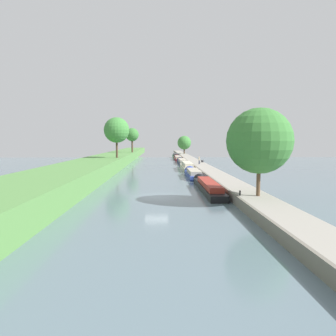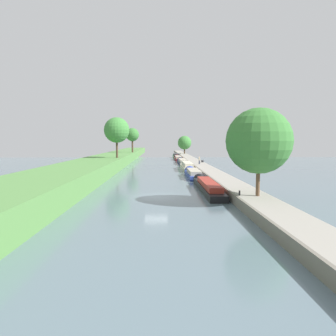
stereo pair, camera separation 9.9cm
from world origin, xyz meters
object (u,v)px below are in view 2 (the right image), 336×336
narrowboat_maroon (178,158)px  narrowboat_green (176,156)px  narrowboat_cream (187,166)px  narrowboat_navy (182,162)px  park_bench (202,161)px  narrowboat_black (207,186)px  mooring_bollard_far (180,154)px  narrowboat_blue (193,174)px  person_walking (199,160)px  mooring_bollard_near (239,193)px

narrowboat_maroon → narrowboat_green: (0.12, 14.59, 0.06)m
narrowboat_cream → narrowboat_maroon: size_ratio=1.03×
narrowboat_navy → park_bench: (4.29, -8.28, 0.73)m
narrowboat_green → park_bench: size_ratio=8.06×
narrowboat_black → park_bench: size_ratio=10.70×
mooring_bollard_far → park_bench: size_ratio=0.30×
narrowboat_cream → narrowboat_blue: bearing=-90.3°
narrowboat_blue → narrowboat_navy: narrowboat_blue is taller
person_walking → mooring_bollard_near: bearing=-91.5°
narrowboat_maroon → narrowboat_navy: bearing=-89.3°
narrowboat_blue → narrowboat_navy: 30.68m
person_walking → narrowboat_black: bearing=-95.2°
narrowboat_blue → narrowboat_black: bearing=-89.1°
narrowboat_blue → narrowboat_maroon: (0.07, 47.18, -0.05)m
narrowboat_cream → person_walking: 4.44m
narrowboat_cream → narrowboat_navy: narrowboat_cream is taller
narrowboat_navy → mooring_bollard_near: size_ratio=36.35×
park_bench → mooring_bollard_near: bearing=-93.2°
person_walking → mooring_bollard_near: (-1.04, -39.54, -0.65)m
narrowboat_blue → mooring_bollard_near: (2.04, -23.09, 0.58)m
narrowboat_maroon → mooring_bollard_near: bearing=-88.4°
narrowboat_black → narrowboat_maroon: bearing=90.2°
narrowboat_black → park_bench: (4.33, 37.04, 0.70)m
narrowboat_black → person_walking: (2.85, 31.09, 1.22)m
narrowboat_navy → narrowboat_maroon: narrowboat_maroon is taller
narrowboat_black → narrowboat_cream: 28.02m
narrowboat_navy → narrowboat_green: narrowboat_green is taller
park_bench → narrowboat_navy: bearing=117.4°
mooring_bollard_far → park_bench: 44.34m
narrowboat_blue → person_walking: bearing=79.4°
narrowboat_navy → narrowboat_maroon: (-0.21, 16.50, -0.01)m
mooring_bollard_near → park_bench: bearing=86.8°
narrowboat_blue → person_walking: (3.09, 16.45, 1.22)m
narrowboat_black → narrowboat_maroon: size_ratio=1.11×
narrowboat_cream → park_bench: 10.09m
person_walking → park_bench: 6.15m
person_walking → mooring_bollard_near: person_walking is taller
person_walking → mooring_bollard_far: (-1.04, 50.22, -0.65)m
narrowboat_green → narrowboat_cream: bearing=-90.1°
narrowboat_blue → narrowboat_navy: bearing=89.5°
narrowboat_blue → mooring_bollard_far: bearing=88.2°
narrowboat_blue → park_bench: bearing=78.5°
narrowboat_black → park_bench: bearing=83.3°
narrowboat_green → person_walking: person_walking is taller
park_bench → narrowboat_blue: bearing=-101.5°
mooring_bollard_near → park_bench: size_ratio=0.30×
narrowboat_navy → mooring_bollard_far: (1.77, 35.99, 0.61)m
narrowboat_cream → narrowboat_maroon: (0.00, 33.80, -0.17)m
mooring_bollard_far → narrowboat_black: bearing=-91.3°
narrowboat_black → narrowboat_green: 76.41m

